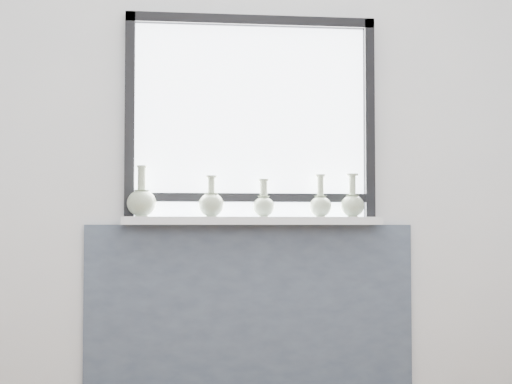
{
  "coord_description": "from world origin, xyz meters",
  "views": [
    {
      "loc": [
        -0.44,
        -2.26,
        0.85
      ],
      "look_at": [
        0.0,
        1.55,
        1.02
      ],
      "focal_mm": 55.0,
      "sensor_mm": 36.0,
      "label": 1
    }
  ],
  "objects": [
    {
      "name": "windowsill",
      "position": [
        0.0,
        1.71,
        0.88
      ],
      "size": [
        1.32,
        0.18,
        0.04
      ],
      "primitive_type": "cube",
      "color": "silver",
      "rests_on": "apron_panel"
    },
    {
      "name": "vase_e",
      "position": [
        0.52,
        1.7,
        0.97
      ],
      "size": [
        0.12,
        0.12,
        0.22
      ],
      "rotation": [
        0.0,
        0.0,
        0.17
      ],
      "color": "#9CAE8F",
      "rests_on": "windowsill"
    },
    {
      "name": "apron_panel",
      "position": [
        0.0,
        1.78,
        0.43
      ],
      "size": [
        1.7,
        0.03,
        0.86
      ],
      "primitive_type": "cube",
      "color": "#4A5769",
      "rests_on": "ground"
    },
    {
      "name": "window",
      "position": [
        0.0,
        1.77,
        1.44
      ],
      "size": [
        1.3,
        0.06,
        1.05
      ],
      "color": "black",
      "rests_on": "windowsill"
    },
    {
      "name": "vase_d",
      "position": [
        0.35,
        1.71,
        0.97
      ],
      "size": [
        0.12,
        0.12,
        0.22
      ],
      "rotation": [
        0.0,
        0.0,
        -0.05
      ],
      "color": "#9CAE8F",
      "rests_on": "windowsill"
    },
    {
      "name": "vase_b",
      "position": [
        -0.21,
        1.7,
        0.97
      ],
      "size": [
        0.13,
        0.13,
        0.21
      ],
      "rotation": [
        0.0,
        0.0,
        -0.23
      ],
      "color": "#9CAE8F",
      "rests_on": "windowsill"
    },
    {
      "name": "vase_c",
      "position": [
        0.06,
        1.72,
        0.97
      ],
      "size": [
        0.11,
        0.11,
        0.19
      ],
      "rotation": [
        0.0,
        0.0,
        0.24
      ],
      "color": "#9CAE8F",
      "rests_on": "windowsill"
    },
    {
      "name": "back_wall",
      "position": [
        0.0,
        1.81,
        1.3
      ],
      "size": [
        3.6,
        0.02,
        2.6
      ],
      "primitive_type": "cube",
      "color": "silver",
      "rests_on": "ground"
    },
    {
      "name": "vase_a",
      "position": [
        -0.56,
        1.69,
        0.98
      ],
      "size": [
        0.15,
        0.15,
        0.26
      ],
      "rotation": [
        0.0,
        0.0,
        0.24
      ],
      "color": "#9CAE8F",
      "rests_on": "windowsill"
    }
  ]
}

